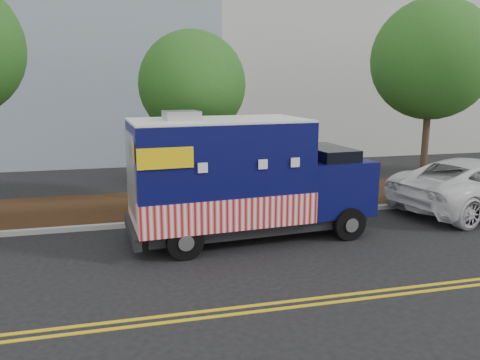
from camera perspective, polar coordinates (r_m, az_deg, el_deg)
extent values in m
plane|color=black|center=(13.74, 0.11, -6.52)|extent=(120.00, 120.00, 0.00)
cube|color=#9E9E99|center=(15.02, -1.20, -4.62)|extent=(120.00, 0.18, 0.15)
cube|color=black|center=(17.00, -2.77, -2.67)|extent=(120.00, 4.00, 0.15)
cube|color=gold|center=(9.80, 6.66, -14.42)|extent=(120.00, 0.10, 0.01)
cube|color=gold|center=(9.59, 7.21, -15.05)|extent=(120.00, 0.10, 0.01)
cylinder|color=#38281C|center=(16.66, -5.65, 2.60)|extent=(0.26, 0.26, 3.34)
sphere|color=#195618|center=(16.44, -5.84, 11.53)|extent=(3.66, 3.66, 3.66)
cylinder|color=#38281C|center=(19.38, 21.63, 4.17)|extent=(0.26, 0.26, 4.05)
sphere|color=#195618|center=(19.26, 22.35, 13.44)|extent=(4.45, 4.45, 4.45)
cube|color=#473828|center=(14.68, -11.22, -0.70)|extent=(0.06, 0.06, 2.40)
cube|color=black|center=(13.38, 1.58, -4.95)|extent=(6.34, 2.59, 0.31)
cube|color=#090B44|center=(12.72, -2.60, 1.23)|extent=(4.83, 2.90, 2.65)
cube|color=red|center=(12.93, -2.56, -2.87)|extent=(4.88, 2.97, 0.83)
cube|color=white|center=(12.54, -2.65, 7.29)|extent=(4.83, 2.90, 0.07)
cube|color=#B7B7BA|center=(12.30, -7.16, 7.80)|extent=(0.95, 0.95, 0.24)
cube|color=#090B44|center=(14.10, 10.49, -0.43)|extent=(2.17, 2.53, 1.55)
cube|color=black|center=(13.93, 10.41, 2.53)|extent=(1.27, 2.24, 0.72)
cube|color=black|center=(14.72, 13.88, -2.13)|extent=(0.26, 2.21, 0.33)
cube|color=black|center=(12.66, -12.98, -6.08)|extent=(0.40, 2.49, 0.31)
cube|color=#B7B7BA|center=(12.29, -13.16, 0.81)|extent=(0.20, 1.99, 2.10)
cube|color=#B7B7BA|center=(14.05, -2.78, 2.46)|extent=(1.99, 0.20, 1.22)
cube|color=yellow|center=(10.99, -9.06, 2.63)|extent=(1.32, 0.13, 0.50)
cube|color=yellow|center=(13.57, -10.93, 4.29)|extent=(1.32, 0.13, 0.50)
cylinder|color=black|center=(13.44, 13.08, -5.19)|extent=(0.95, 0.38, 0.93)
cylinder|color=black|center=(15.32, 8.69, -2.91)|extent=(0.95, 0.38, 0.93)
cylinder|color=black|center=(11.77, -6.74, -7.41)|extent=(0.95, 0.38, 0.93)
cylinder|color=black|center=(13.88, -8.67, -4.46)|extent=(0.95, 0.38, 0.93)
imported|color=white|center=(17.94, 27.12, -0.52)|extent=(6.95, 4.37, 1.79)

